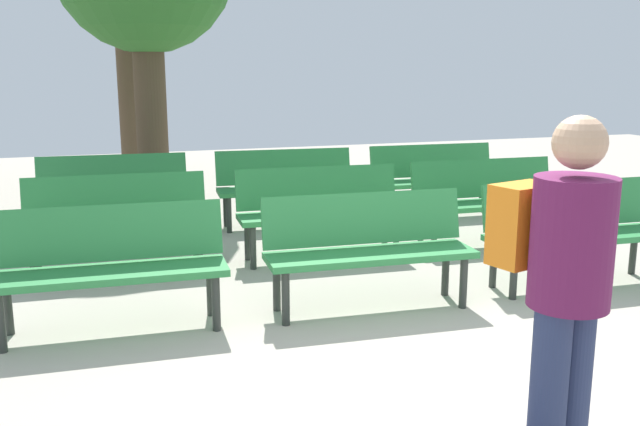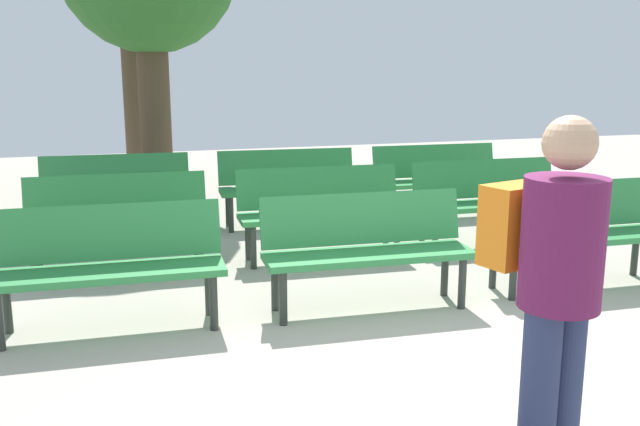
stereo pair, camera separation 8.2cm
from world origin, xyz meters
name	(u,v)px [view 2 (the right image)]	position (x,y,z in m)	size (l,w,h in m)	color
ground_plane	(453,395)	(0.00, 0.00, 0.00)	(24.00, 24.00, 0.00)	#B2A899
bench_r0_c0	(108,260)	(-1.83, 1.67, 0.50)	(1.62, 0.55, 0.87)	#2D8442
bench_r0_c1	(366,243)	(0.07, 1.54, 0.50)	(1.62, 0.57, 0.87)	#2D8442
bench_r0_c2	(575,227)	(1.95, 1.52, 0.50)	(1.62, 0.55, 0.87)	#2D8442
bench_r1_c0	(118,217)	(-1.72, 3.10, 0.50)	(1.62, 0.55, 0.87)	#2D8442
bench_r1_c1	(321,207)	(0.16, 2.99, 0.50)	(1.63, 0.58, 0.87)	#2D8442
bench_r1_c2	(489,196)	(1.99, 2.97, 0.50)	(1.62, 0.54, 0.87)	#2D8442
bench_r2_c0	(116,189)	(-1.70, 4.58, 0.50)	(1.63, 0.58, 0.87)	#2D8442
bench_r2_c1	(288,182)	(0.23, 4.45, 0.50)	(1.63, 0.60, 0.87)	#2D8442
bench_r2_c2	(438,176)	(2.12, 4.37, 0.50)	(1.62, 0.56, 0.87)	#2D8442
visitor_with_backpack	(552,285)	(-0.05, -0.89, 0.94)	(0.43, 0.58, 1.65)	navy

